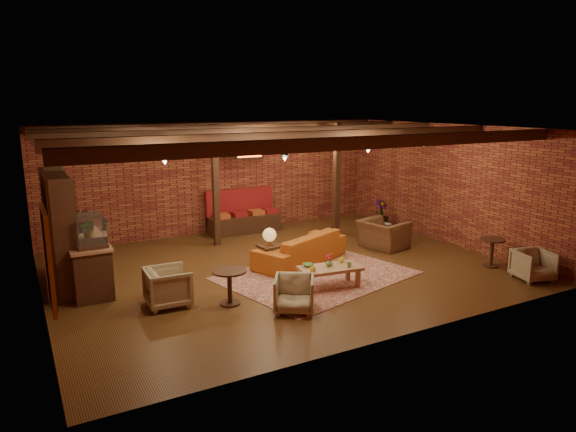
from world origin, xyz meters
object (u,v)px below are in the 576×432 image
coffee_table (329,269)px  armchair_b (294,292)px  round_table_left (230,281)px  armchair_a (168,285)px  plant_tall (382,185)px  side_table_book (384,226)px  side_table_lamp (270,238)px  round_table_right (492,248)px  sofa (300,248)px  armchair_right (384,230)px  armchair_far (533,264)px

coffee_table → armchair_b: (-1.25, -0.75, -0.03)m
round_table_left → armchair_b: bearing=-43.8°
armchair_a → plant_tall: bearing=-66.2°
side_table_book → plant_tall: bearing=55.3°
armchair_b → side_table_lamp: bearing=105.8°
round_table_left → side_table_book: round_table_left is taller
side_table_book → round_table_right: bearing=-74.2°
sofa → armchair_a: armchair_a is taller
armchair_right → plant_tall: plant_tall is taller
armchair_b → sofa: bearing=89.7°
armchair_right → plant_tall: size_ratio=0.43×
plant_tall → side_table_book: bearing=-124.7°
armchair_a → armchair_far: size_ratio=1.12×
armchair_a → armchair_b: armchair_a is taller
side_table_book → round_table_left: bearing=-158.5°
sofa → coffee_table: (-0.29, -1.71, 0.02)m
side_table_lamp → side_table_book: side_table_lamp is taller
armchair_a → armchair_right: armchair_right is taller
side_table_lamp → round_table_left: (-1.59, -1.50, -0.28)m
sofa → armchair_a: bearing=-5.4°
armchair_b → plant_tall: size_ratio=0.27×
armchair_a → side_table_book: bearing=-73.5°
round_table_left → armchair_right: 5.27m
sofa → side_table_lamp: side_table_lamp is taller
armchair_right → round_table_left: bearing=96.1°
sofa → round_table_right: sofa is taller
coffee_table → plant_tall: (4.10, 3.49, 0.94)m
side_table_book → round_table_right: (0.82, -2.90, -0.01)m
sofa → round_table_left: (-2.45, -1.58, 0.09)m
sofa → armchair_right: bearing=158.9°
sofa → armchair_b: sofa is taller
armchair_far → plant_tall: (0.00, 5.21, 0.97)m
armchair_far → round_table_right: bearing=106.3°
round_table_left → armchair_far: size_ratio=0.94×
side_table_book → armchair_far: 4.06m
round_table_right → armchair_a: bearing=170.0°
side_table_lamp → round_table_right: bearing=-26.2°
armchair_a → plant_tall: plant_tall is taller
side_table_lamp → round_table_right: 5.17m
coffee_table → armchair_a: 3.26m
armchair_right → round_table_right: size_ratio=1.70×
sofa → side_table_lamp: size_ratio=2.57×
armchair_a → side_table_book: 6.65m
armchair_b → round_table_right: bearing=32.8°
side_table_lamp → round_table_left: size_ratio=1.44×
round_table_left → side_table_book: bearing=21.5°
coffee_table → side_table_lamp: bearing=109.3°
round_table_left → armchair_right: armchair_right is taller
side_table_lamp → armchair_b: 2.50m
armchair_far → coffee_table: bearing=171.5°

